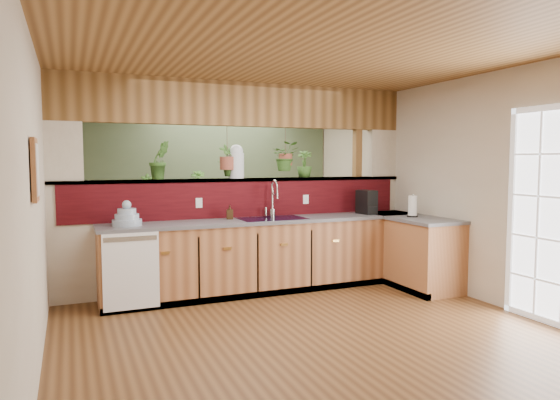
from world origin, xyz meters
name	(u,v)px	position (x,y,z in m)	size (l,w,h in m)	color
ground	(285,314)	(0.00, 0.00, 0.00)	(4.60, 7.00, 0.01)	#57351A
ceiling	(285,63)	(0.00, 0.00, 2.60)	(4.60, 7.00, 0.01)	brown
wall_back	(202,179)	(0.00, 3.50, 1.30)	(4.60, 0.02, 2.60)	beige
wall_left	(38,198)	(-2.30, 0.00, 1.30)	(0.02, 7.00, 2.60)	beige
wall_right	(458,187)	(2.30, 0.00, 1.30)	(0.02, 7.00, 2.60)	beige
pass_through_partition	(245,194)	(0.03, 1.35, 1.19)	(4.60, 0.21, 2.60)	beige
pass_through_ledge	(243,180)	(0.00, 1.35, 1.37)	(4.60, 0.21, 0.04)	brown
header_beam	(242,105)	(0.00, 1.35, 2.33)	(4.60, 0.15, 0.55)	brown
sage_backwall	(202,180)	(0.00, 3.48, 1.30)	(4.55, 0.02, 2.55)	#4C5F41
countertop	(318,252)	(0.84, 0.87, 0.45)	(4.14, 1.52, 0.90)	brown
dishwasher	(131,271)	(-1.48, 0.66, 0.46)	(0.58, 0.03, 0.82)	white
navy_sink	(272,225)	(0.25, 0.98, 0.82)	(0.82, 0.50, 0.18)	black
french_door	(551,219)	(2.27, -1.30, 1.05)	(0.06, 1.02, 2.16)	white
framed_print	(35,170)	(-2.27, -0.80, 1.55)	(0.04, 0.35, 0.45)	brown
faucet	(273,197)	(0.33, 1.13, 1.16)	(0.21, 0.21, 0.48)	#B7B7B2
dish_stack	(127,218)	(-1.48, 0.96, 0.99)	(0.32, 0.32, 0.28)	#94A7BF
soap_dispenser	(230,212)	(-0.25, 1.11, 0.99)	(0.08, 0.08, 0.17)	#3D2916
coffee_maker	(367,203)	(1.63, 0.97, 1.05)	(0.17, 0.29, 0.32)	black
paper_towel	(413,207)	(1.97, 0.44, 1.03)	(0.14, 0.14, 0.29)	black
glass_jar	(236,161)	(-0.09, 1.35, 1.60)	(0.19, 0.19, 0.43)	silver
ledge_plant_left	(160,160)	(-1.05, 1.35, 1.62)	(0.25, 0.21, 0.46)	#2E571E
ledge_plant_right	(304,164)	(0.87, 1.35, 1.57)	(0.20, 0.20, 0.36)	#2E571E
hanging_plant_a	(227,150)	(-0.21, 1.35, 1.75)	(0.25, 0.20, 0.55)	brown
hanging_plant_b	(285,144)	(0.59, 1.35, 1.84)	(0.42, 0.39, 0.50)	brown
shelving_console	(178,230)	(-0.47, 3.25, 0.50)	(1.60, 0.43, 1.06)	black
shelf_plant_a	(147,186)	(-0.93, 3.25, 1.22)	(0.20, 0.14, 0.38)	#2E571E
shelf_plant_b	(198,184)	(-0.13, 3.25, 1.24)	(0.24, 0.24, 0.42)	#2E571E
floor_plant	(247,241)	(0.50, 2.66, 0.35)	(0.64, 0.55, 0.71)	#2E571E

